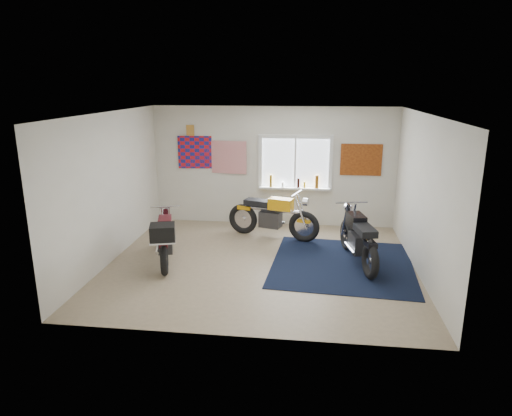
# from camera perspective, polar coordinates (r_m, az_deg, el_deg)

# --- Properties ---
(ground) EXTENTS (5.50, 5.50, 0.00)m
(ground) POSITION_cam_1_polar(r_m,az_deg,el_deg) (8.40, 0.58, -6.97)
(ground) COLOR #9E896B
(ground) RESTS_ON ground
(room_shell) EXTENTS (5.50, 5.50, 5.50)m
(room_shell) POSITION_cam_1_polar(r_m,az_deg,el_deg) (7.92, 0.61, 4.08)
(room_shell) COLOR white
(room_shell) RESTS_ON ground
(navy_rug) EXTENTS (2.68, 2.77, 0.01)m
(navy_rug) POSITION_cam_1_polar(r_m,az_deg,el_deg) (8.51, 10.72, -6.88)
(navy_rug) COLOR black
(navy_rug) RESTS_ON ground
(window_assembly) EXTENTS (1.66, 0.17, 1.26)m
(window_assembly) POSITION_cam_1_polar(r_m,az_deg,el_deg) (10.35, 4.91, 5.18)
(window_assembly) COLOR white
(window_assembly) RESTS_ON room_shell
(oil_bottles) EXTENTS (1.12, 0.09, 0.30)m
(oil_bottles) POSITION_cam_1_polar(r_m,az_deg,el_deg) (10.35, 5.36, 3.25)
(oil_bottles) COLOR #845E13
(oil_bottles) RESTS_ON window_assembly
(flag_display) EXTENTS (1.60, 0.10, 1.17)m
(flag_display) POSITION_cam_1_polar(r_m,az_deg,el_deg) (10.62, -8.22, 9.59)
(flag_display) COLOR red
(flag_display) RESTS_ON room_shell
(triumph_poster) EXTENTS (0.90, 0.03, 0.70)m
(triumph_poster) POSITION_cam_1_polar(r_m,az_deg,el_deg) (10.38, 13.00, 5.89)
(triumph_poster) COLOR #A54C14
(triumph_poster) RESTS_ON room_shell
(yellow_triumph) EXTENTS (2.01, 0.79, 1.03)m
(yellow_triumph) POSITION_cam_1_polar(r_m,az_deg,el_deg) (9.65, 2.06, -1.11)
(yellow_triumph) COLOR black
(yellow_triumph) RESTS_ON ground
(black_chrome_bike) EXTENTS (0.69, 2.00, 1.03)m
(black_chrome_bike) POSITION_cam_1_polar(r_m,az_deg,el_deg) (8.48, 12.65, -3.85)
(black_chrome_bike) COLOR black
(black_chrome_bike) RESTS_ON navy_rug
(maroon_tourer) EXTENTS (0.84, 1.83, 0.94)m
(maroon_tourer) POSITION_cam_1_polar(r_m,az_deg,el_deg) (8.37, -11.33, -3.78)
(maroon_tourer) COLOR black
(maroon_tourer) RESTS_ON ground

